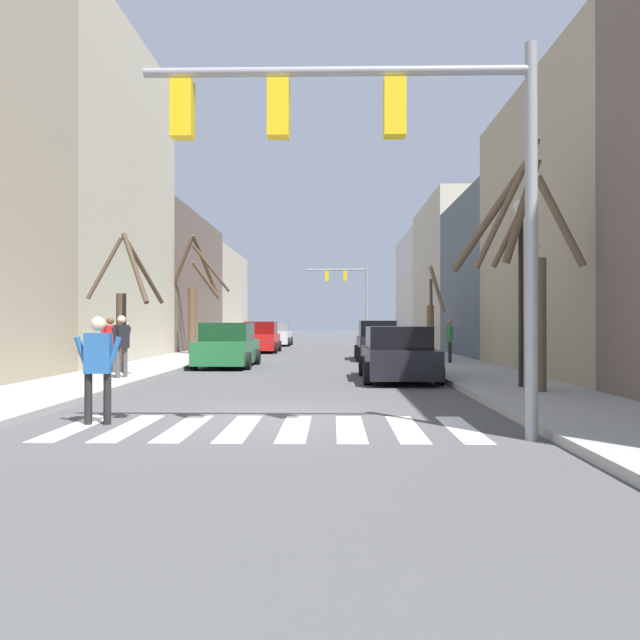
{
  "coord_description": "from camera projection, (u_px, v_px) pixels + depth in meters",
  "views": [
    {
      "loc": [
        1.06,
        -11.04,
        1.72
      ],
      "look_at": [
        0.25,
        28.85,
        1.89
      ],
      "focal_mm": 35.0,
      "sensor_mm": 36.0,
      "label": 1
    }
  ],
  "objects": [
    {
      "name": "building_row_right",
      "position": [
        513.0,
        261.0,
        31.34
      ],
      "size": [
        6.0,
        54.95,
        11.68
      ],
      "color": "#66564C",
      "rests_on": "ground_plane"
    },
    {
      "name": "street_tree_right_mid",
      "position": [
        126.0,
        306.0,
        19.75
      ],
      "size": [
        2.31,
        3.45,
        4.45
      ],
      "color": "#473828",
      "rests_on": "sidewalk_left"
    },
    {
      "name": "pedestrian_crossing_street",
      "position": [
        122.0,
        341.0,
        17.78
      ],
      "size": [
        0.39,
        0.73,
        1.77
      ],
      "rotation": [
        0.0,
        0.0,
        4.3
      ],
      "color": "#4C4C51",
      "rests_on": "sidewalk_left"
    },
    {
      "name": "street_tree_left_near",
      "position": [
        432.0,
        318.0,
        25.8
      ],
      "size": [
        1.01,
        1.96,
        3.94
      ],
      "color": "brown",
      "rests_on": "sidewalk_right"
    },
    {
      "name": "car_at_intersection",
      "position": [
        228.0,
        346.0,
        24.13
      ],
      "size": [
        2.18,
        4.68,
        1.72
      ],
      "rotation": [
        0.0,
        0.0,
        1.57
      ],
      "color": "#236B38",
      "rests_on": "ground_plane"
    },
    {
      "name": "pedestrian_on_right_sidewalk",
      "position": [
        98.0,
        361.0,
        10.49
      ],
      "size": [
        0.79,
        0.28,
        1.82
      ],
      "rotation": [
        0.0,
        0.0,
        3.25
      ],
      "color": "black",
      "rests_on": "ground_plane"
    },
    {
      "name": "pedestrian_waiting_at_curb",
      "position": [
        110.0,
        340.0,
        19.5
      ],
      "size": [
        0.48,
        0.68,
        1.75
      ],
      "rotation": [
        0.0,
        0.0,
        1.0
      ],
      "color": "#4C4C51",
      "rests_on": "sidewalk_left"
    },
    {
      "name": "building_row_left",
      "position": [
        95.0,
        239.0,
        29.3
      ],
      "size": [
        6.0,
        54.72,
        13.88
      ],
      "color": "tan",
      "rests_on": "ground_plane"
    },
    {
      "name": "traffic_signal_near",
      "position": [
        384.0,
        148.0,
        9.16
      ],
      "size": [
        5.79,
        0.28,
        5.82
      ],
      "color": "gray",
      "rests_on": "ground_plane"
    },
    {
      "name": "car_parked_left_mid",
      "position": [
        398.0,
        355.0,
        18.58
      ],
      "size": [
        2.19,
        4.79,
        1.6
      ],
      "rotation": [
        0.0,
        0.0,
        1.57
      ],
      "color": "black",
      "rests_on": "ground_plane"
    },
    {
      "name": "ground_plane",
      "position": [
        273.0,
        419.0,
        11.05
      ],
      "size": [
        240.0,
        240.0,
        0.0
      ],
      "primitive_type": "plane",
      "color": "#4C4C4F"
    },
    {
      "name": "car_parked_right_near",
      "position": [
        377.0,
        342.0,
        28.68
      ],
      "size": [
        1.98,
        4.2,
        1.81
      ],
      "rotation": [
        0.0,
        0.0,
        1.57
      ],
      "color": "black",
      "rests_on": "ground_plane"
    },
    {
      "name": "street_lamp_right_corner",
      "position": [
        521.0,
        255.0,
        15.25
      ],
      "size": [
        0.95,
        0.36,
        4.59
      ],
      "color": "black",
      "rests_on": "sidewalk_right"
    },
    {
      "name": "pedestrian_near_right_corner",
      "position": [
        450.0,
        337.0,
        24.45
      ],
      "size": [
        0.32,
        0.74,
        1.72
      ],
      "rotation": [
        0.0,
        0.0,
        4.45
      ],
      "color": "black",
      "rests_on": "sidewalk_right"
    },
    {
      "name": "car_parked_right_far",
      "position": [
        261.0,
        338.0,
        35.94
      ],
      "size": [
        2.09,
        4.29,
        1.78
      ],
      "rotation": [
        0.0,
        0.0,
        1.57
      ],
      "color": "red",
      "rests_on": "ground_plane"
    },
    {
      "name": "street_tree_right_near",
      "position": [
        196.0,
        298.0,
        32.07
      ],
      "size": [
        3.21,
        2.36,
        6.12
      ],
      "color": "brown",
      "rests_on": "sidewalk_left"
    },
    {
      "name": "traffic_signal_far",
      "position": [
        350.0,
        287.0,
        53.49
      ],
      "size": [
        5.32,
        0.28,
        6.68
      ],
      "color": "gray",
      "rests_on": "ground_plane"
    },
    {
      "name": "sidewalk_right",
      "position": [
        595.0,
        416.0,
        10.94
      ],
      "size": [
        2.92,
        90.0,
        0.15
      ],
      "color": "#9E9E99",
      "rests_on": "ground_plane"
    },
    {
      "name": "car_parked_left_near",
      "position": [
        277.0,
        335.0,
        46.18
      ],
      "size": [
        2.11,
        4.67,
        1.79
      ],
      "rotation": [
        0.0,
        0.0,
        1.57
      ],
      "color": "silver",
      "rests_on": "ground_plane"
    },
    {
      "name": "street_tree_right_far",
      "position": [
        527.0,
        269.0,
        14.46
      ],
      "size": [
        2.82,
        1.84,
        5.81
      ],
      "color": "brown",
      "rests_on": "sidewalk_right"
    },
    {
      "name": "crosswalk_stripes",
      "position": [
        267.0,
        428.0,
        10.12
      ],
      "size": [
        6.75,
        2.6,
        0.01
      ],
      "color": "white",
      "rests_on": "ground_plane"
    }
  ]
}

